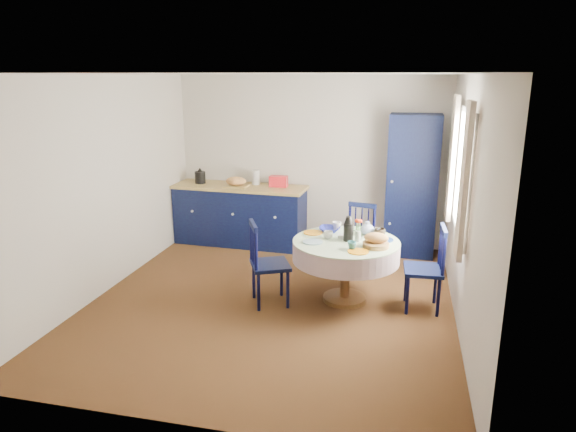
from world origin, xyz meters
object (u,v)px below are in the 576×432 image
Objects in this scene: mug_b at (352,245)px; cobalt_bowl at (330,229)px; chair_far at (358,239)px; mug_d at (337,226)px; kitchen_counter at (240,214)px; chair_left at (267,263)px; chair_right at (427,268)px; pantry_cabinet at (412,186)px; mug_c at (380,233)px; mug_a at (328,235)px; dining_table at (347,251)px.

cobalt_bowl is (-0.32, 0.57, -0.01)m from mug_b.
chair_far is 0.63m from mug_d.
kitchen_counter is 8.27× the size of cobalt_bowl.
kitchen_counter reaches higher than chair_left.
mug_d is at bearing -72.11° from chair_left.
chair_right is (0.83, -0.90, 0.02)m from chair_far.
mug_c is (-0.35, -1.61, -0.22)m from pantry_cabinet.
chair_right is at bearing -33.88° from chair_far.
mug_d is at bearing 110.80° from mug_b.
mug_c is (1.20, 0.48, 0.29)m from chair_left.
mug_a is (-0.26, -0.85, 0.30)m from chair_far.
kitchen_counter is at bearing 144.95° from mug_c.
chair_left reaches higher than mug_b.
chair_right is 3.84× the size of cobalt_bowl.
dining_table is 0.89m from chair_far.
kitchen_counter is 2.50m from dining_table.
mug_c is (0.34, 0.21, 0.17)m from dining_table.
mug_b is at bearing -60.78° from cobalt_bowl.
mug_c is at bearing -17.79° from mug_d.
mug_a is 0.26m from cobalt_bowl.
kitchen_counter reaches higher than mug_a.
mug_c is (0.30, -0.67, 0.31)m from chair_far.
mug_a is 1.00× the size of mug_d.
chair_far is 0.96× the size of chair_right.
chair_right is at bearing -30.40° from kitchen_counter.
mug_c is at bearing -32.48° from kitchen_counter.
chair_left is 7.25× the size of mug_c.
kitchen_counter is at bearing 169.12° from chair_far.
chair_far is at bearing 64.50° from cobalt_bowl.
pantry_cabinet is 2.20m from mug_b.
mug_a is (1.59, -1.69, 0.30)m from kitchen_counter.
kitchen_counter is 2.65m from mug_c.
cobalt_bowl is (-0.24, 0.29, 0.15)m from dining_table.
mug_a is at bearing 133.64° from mug_b.
chair_right is at bearing -1.46° from dining_table.
mug_b is 0.70m from mug_d.
cobalt_bowl is (0.62, 0.56, 0.26)m from chair_left.
dining_table is at bearing -109.41° from pantry_cabinet.
pantry_cabinet is 18.27× the size of mug_d.
mug_c reaches higher than mug_a.
cobalt_bowl is at bearing -130.55° from mug_d.
kitchen_counter is 2.14× the size of chair_left.
chair_far is at bearing 87.17° from dining_table.
dining_table is 0.40m from cobalt_bowl.
mug_a is at bearing -44.07° from kitchen_counter.
mug_a is 0.44× the size of cobalt_bowl.
chair_far is 8.35× the size of mug_d.
cobalt_bowl is at bearing -108.29° from chair_right.
kitchen_counter reaches higher than mug_d.
pantry_cabinet is 1.26m from chair_far.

